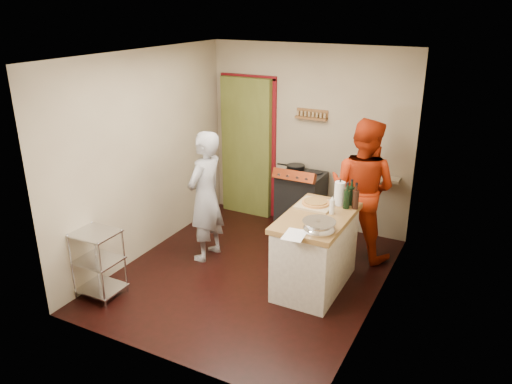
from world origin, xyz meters
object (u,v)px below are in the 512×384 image
wire_shelving (98,261)px  person_red (362,189)px  person_stripe (205,197)px  stove (301,201)px  island (316,249)px

wire_shelving → person_red: (2.28, 2.31, 0.47)m
wire_shelving → person_stripe: 1.50m
stove → wire_shelving: (-1.33, -2.62, -0.01)m
person_stripe → person_red: person_red is taller
stove → wire_shelving: size_ratio=1.26×
person_stripe → person_red: 1.97m
island → person_red: (0.22, 1.01, 0.43)m
person_stripe → person_red: bearing=122.0°
stove → island: (0.74, -1.32, 0.03)m
stove → island: 1.51m
person_red → island: bearing=87.2°
island → person_red: bearing=77.9°
stove → wire_shelving: bearing=-116.9°
island → person_stripe: person_stripe is taller
wire_shelving → person_stripe: (0.57, 1.33, 0.40)m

